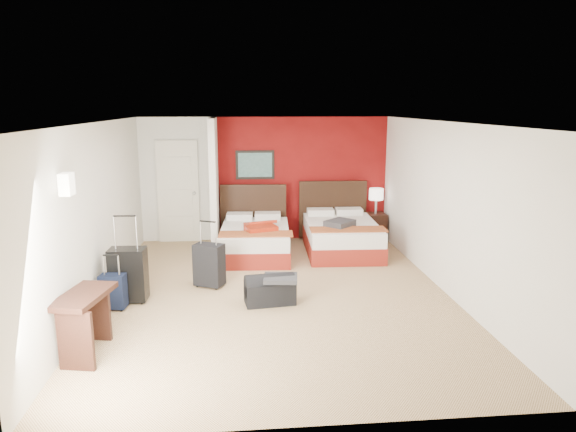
{
  "coord_description": "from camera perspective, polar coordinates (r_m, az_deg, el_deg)",
  "views": [
    {
      "loc": [
        -0.52,
        -7.23,
        2.74
      ],
      "look_at": [
        0.24,
        0.8,
        1.0
      ],
      "focal_mm": 32.3,
      "sensor_mm": 36.0,
      "label": 1
    }
  ],
  "objects": [
    {
      "name": "suitcase_black",
      "position": [
        7.66,
        -17.14,
        -6.37
      ],
      "size": [
        0.51,
        0.34,
        0.75
      ],
      "primitive_type": "cube",
      "rotation": [
        0.0,
        0.0,
        -0.05
      ],
      "color": "black",
      "rests_on": "ground"
    },
    {
      "name": "jacket_draped",
      "position": [
        7.23,
        -0.81,
        -6.86
      ],
      "size": [
        0.5,
        0.44,
        0.06
      ],
      "primitive_type": "cube",
      "rotation": [
        0.0,
        0.0,
        -0.12
      ],
      "color": "#313236",
      "rests_on": "duffel_bag"
    },
    {
      "name": "jacket_bundle",
      "position": [
        9.45,
        5.72,
        -0.82
      ],
      "size": [
        0.62,
        0.62,
        0.12
      ],
      "primitive_type": "cube",
      "rotation": [
        0.0,
        0.0,
        0.76
      ],
      "color": "#37383C",
      "rests_on": "bed_right"
    },
    {
      "name": "bed_left",
      "position": [
        9.56,
        -3.64,
        -2.82
      ],
      "size": [
        1.36,
        1.86,
        0.54
      ],
      "primitive_type": "cube",
      "rotation": [
        0.0,
        0.0,
        -0.06
      ],
      "color": "silver",
      "rests_on": "ground"
    },
    {
      "name": "room_walls",
      "position": [
        8.82,
        -11.09,
        2.26
      ],
      "size": [
        5.02,
        6.52,
        2.5
      ],
      "color": "silver",
      "rests_on": "ground"
    },
    {
      "name": "desk",
      "position": [
        6.28,
        -21.4,
        -11.0
      ],
      "size": [
        0.59,
        0.93,
        0.71
      ],
      "primitive_type": "cube",
      "rotation": [
        0.0,
        0.0,
        -0.2
      ],
      "color": "black",
      "rests_on": "ground"
    },
    {
      "name": "ground",
      "position": [
        7.75,
        -1.22,
        -8.54
      ],
      "size": [
        6.5,
        6.5,
        0.0
      ],
      "primitive_type": "plane",
      "color": "tan",
      "rests_on": "ground"
    },
    {
      "name": "table_lamp",
      "position": [
        10.7,
        9.66,
        1.63
      ],
      "size": [
        0.38,
        0.38,
        0.52
      ],
      "primitive_type": "cylinder",
      "rotation": [
        0.0,
        0.0,
        -0.42
      ],
      "color": "white",
      "rests_on": "nightstand"
    },
    {
      "name": "nightstand",
      "position": [
        10.81,
        9.56,
        -1.16
      ],
      "size": [
        0.43,
        0.43,
        0.55
      ],
      "primitive_type": "cube",
      "rotation": [
        0.0,
        0.0,
        0.1
      ],
      "color": "black",
      "rests_on": "ground"
    },
    {
      "name": "red_accent_panel",
      "position": [
        10.64,
        1.51,
        4.13
      ],
      "size": [
        3.5,
        0.04,
        2.5
      ],
      "primitive_type": "cube",
      "color": "maroon",
      "rests_on": "ground"
    },
    {
      "name": "red_suitcase_open",
      "position": [
        9.39,
        -3.04,
        -1.11
      ],
      "size": [
        0.74,
        0.87,
        0.09
      ],
      "primitive_type": "cube",
      "rotation": [
        0.0,
        0.0,
        0.32
      ],
      "color": "#A0230D",
      "rests_on": "bed_left"
    },
    {
      "name": "partition_wall",
      "position": [
        9.96,
        -8.12,
        3.46
      ],
      "size": [
        0.12,
        1.2,
        2.5
      ],
      "primitive_type": "cube",
      "color": "silver",
      "rests_on": "ground"
    },
    {
      "name": "entry_door",
      "position": [
        10.64,
        -11.99,
        2.64
      ],
      "size": [
        0.82,
        0.06,
        2.05
      ],
      "primitive_type": "cube",
      "color": "silver",
      "rests_on": "ground"
    },
    {
      "name": "suitcase_charcoal",
      "position": [
        8.03,
        -8.66,
        -5.51
      ],
      "size": [
        0.51,
        0.43,
        0.64
      ],
      "primitive_type": "cube",
      "rotation": [
        0.0,
        0.0,
        -0.44
      ],
      "color": "black",
      "rests_on": "ground"
    },
    {
      "name": "suitcase_navy",
      "position": [
        7.49,
        -18.67,
        -8.05
      ],
      "size": [
        0.36,
        0.25,
        0.46
      ],
      "primitive_type": "cube",
      "rotation": [
        0.0,
        0.0,
        -0.13
      ],
      "color": "black",
      "rests_on": "ground"
    },
    {
      "name": "bed_right",
      "position": [
        9.83,
        5.92,
        -2.36
      ],
      "size": [
        1.4,
        1.94,
        0.57
      ],
      "primitive_type": "cube",
      "rotation": [
        0.0,
        0.0,
        -0.04
      ],
      "color": "white",
      "rests_on": "ground"
    },
    {
      "name": "duffel_bag",
      "position": [
        7.34,
        -2.02,
        -8.29
      ],
      "size": [
        0.73,
        0.45,
        0.35
      ],
      "primitive_type": "cube",
      "rotation": [
        0.0,
        0.0,
        0.12
      ],
      "color": "black",
      "rests_on": "ground"
    }
  ]
}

